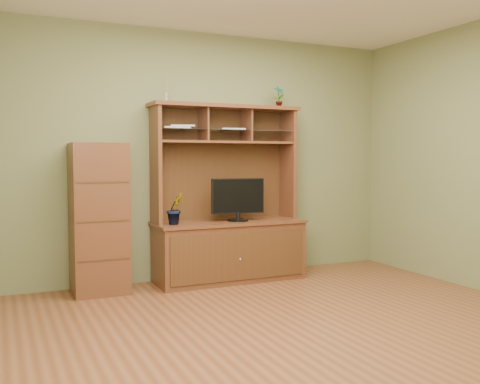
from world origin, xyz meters
TOP-DOWN VIEW (x-y plane):
  - room at (0.00, 0.00)m, footprint 4.54×4.04m
  - media_hutch at (0.13, 1.73)m, footprint 1.66×0.61m
  - monitor at (0.21, 1.65)m, footprint 0.58×0.22m
  - orchid_plant at (-0.50, 1.65)m, footprint 0.21×0.19m
  - top_plant at (0.79, 1.80)m, footprint 0.14×0.10m
  - reed_diffuser at (-0.53, 1.81)m, footprint 0.06×0.06m
  - magazines at (-0.20, 1.80)m, footprint 0.93×0.25m
  - side_cabinet at (-1.24, 1.74)m, footprint 0.53×0.48m

SIDE VIEW (x-z plane):
  - media_hutch at x=0.13m, z-range -0.43..1.47m
  - side_cabinet at x=-1.24m, z-range 0.00..1.47m
  - orchid_plant at x=-0.50m, z-range 0.65..0.98m
  - monitor at x=0.21m, z-range 0.66..1.12m
  - room at x=0.00m, z-range -0.02..2.72m
  - magazines at x=-0.20m, z-range 1.63..1.67m
  - reed_diffuser at x=-0.53m, z-range 1.87..2.18m
  - top_plant at x=0.79m, z-range 1.90..2.15m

